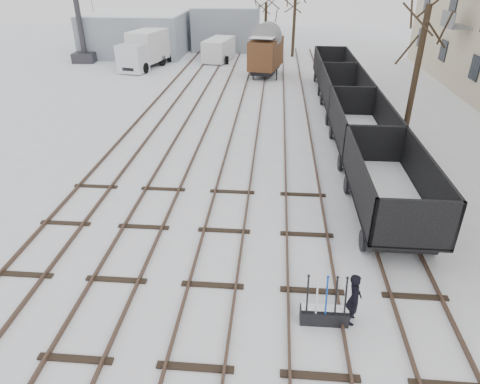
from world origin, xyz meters
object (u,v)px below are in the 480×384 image
object	(u,v)px
ground_frame	(324,314)
crane	(82,32)
worker	(354,299)
box_van_wagon	(266,52)
panel_van	(219,49)
lorry	(146,49)
freight_wagon_a	(388,196)

from	to	relation	value
ground_frame	crane	xyz separation A→B (m)	(-20.23, 33.00, 2.43)
worker	box_van_wagon	distance (m)	28.54
box_van_wagon	panel_van	bearing A→B (deg)	140.48
worker	crane	bearing A→B (deg)	42.55
panel_van	worker	bearing A→B (deg)	-66.79
ground_frame	worker	distance (m)	0.91
panel_van	crane	world-z (taller)	crane
lorry	panel_van	world-z (taller)	lorry
worker	crane	xyz separation A→B (m)	(-20.98, 32.90, 1.93)
ground_frame	freight_wagon_a	size ratio (longest dim) A/B	0.23
worker	box_van_wagon	size ratio (longest dim) A/B	0.33
crane	freight_wagon_a	bearing A→B (deg)	-54.38
panel_van	crane	xyz separation A→B (m)	(-12.95, -1.40, 1.62)
worker	freight_wagon_a	world-z (taller)	freight_wagon_a
ground_frame	lorry	bearing A→B (deg)	113.16
box_van_wagon	crane	bearing A→B (deg)	177.36
worker	ground_frame	bearing A→B (deg)	107.62
lorry	crane	xyz separation A→B (m)	(-6.73, 2.06, 1.07)
ground_frame	lorry	world-z (taller)	lorry
crane	lorry	bearing A→B (deg)	-21.30
box_van_wagon	freight_wagon_a	bearing A→B (deg)	-65.23
freight_wagon_a	lorry	distance (m)	30.18
ground_frame	freight_wagon_a	distance (m)	6.23
panel_van	crane	size ratio (longest dim) A/B	0.49
ground_frame	freight_wagon_a	xyz separation A→B (m)	(2.77, 5.54, 0.72)
box_van_wagon	ground_frame	bearing A→B (deg)	-73.16
lorry	worker	bearing A→B (deg)	-52.19
worker	freight_wagon_a	bearing A→B (deg)	-10.34
freight_wagon_a	panel_van	bearing A→B (deg)	109.19
ground_frame	box_van_wagon	size ratio (longest dim) A/B	0.31
crane	box_van_wagon	bearing A→B (deg)	-18.78
lorry	panel_van	bearing A→B (deg)	42.04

